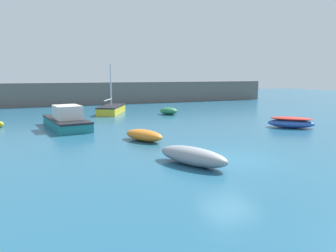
{
  "coord_description": "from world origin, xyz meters",
  "views": [
    {
      "loc": [
        -8.27,
        -12.33,
        3.83
      ],
      "look_at": [
        -0.11,
        6.97,
        0.53
      ],
      "focal_mm": 35.0,
      "sensor_mm": 36.0,
      "label": 1
    }
  ],
  "objects": [
    {
      "name": "mooring_buoy_yellow",
      "position": [
        -10.36,
        14.38,
        0.21
      ],
      "size": [
        0.42,
        0.42,
        0.42
      ],
      "primitive_type": "sphere",
      "color": "yellow",
      "rests_on": "ground_plane"
    },
    {
      "name": "open_tender_yellow",
      "position": [
        -2.25,
        5.52,
        0.33
      ],
      "size": [
        2.2,
        2.99,
        0.66
      ],
      "rotation": [
        0.0,
        0.0,
        2.02
      ],
      "color": "orange",
      "rests_on": "ground_plane"
    },
    {
      "name": "ground_plane",
      "position": [
        0.0,
        0.0,
        -0.1
      ],
      "size": [
        120.0,
        120.0,
        0.2
      ],
      "primitive_type": "cube",
      "color": "#235B7A"
    },
    {
      "name": "motorboat_with_cabin",
      "position": [
        -5.91,
        12.0,
        0.59
      ],
      "size": [
        2.98,
        6.34,
        1.68
      ],
      "rotation": [
        0.0,
        0.0,
        1.7
      ],
      "color": "teal",
      "rests_on": "ground_plane"
    },
    {
      "name": "sailboat_short_mast",
      "position": [
        -0.83,
        19.75,
        0.43
      ],
      "size": [
        3.9,
        5.3,
        4.87
      ],
      "rotation": [
        0.0,
        0.0,
        1.1
      ],
      "color": "yellow",
      "rests_on": "ground_plane"
    },
    {
      "name": "dinghy_near_pier",
      "position": [
        4.07,
        16.7,
        0.35
      ],
      "size": [
        2.02,
        2.17,
        0.69
      ],
      "rotation": [
        0.0,
        0.0,
        5.34
      ],
      "color": "#287A4C",
      "rests_on": "ground_plane"
    },
    {
      "name": "harbor_breakwater",
      "position": [
        0.0,
        31.09,
        1.42
      ],
      "size": [
        49.94,
        2.57,
        2.84
      ],
      "primitive_type": "cube",
      "color": "#66605B",
      "rests_on": "ground_plane"
    },
    {
      "name": "rowboat_white_midwater",
      "position": [
        -2.0,
        -0.2,
        0.39
      ],
      "size": [
        2.47,
        3.67,
        0.77
      ],
      "rotation": [
        0.0,
        0.0,
        2.0
      ],
      "color": "gray",
      "rests_on": "ground_plane"
    },
    {
      "name": "rowboat_with_red_cover",
      "position": [
        9.17,
        5.89,
        0.4
      ],
      "size": [
        3.32,
        3.21,
        0.79
      ],
      "rotation": [
        0.0,
        0.0,
        5.54
      ],
      "color": "#2D56B7",
      "rests_on": "ground_plane"
    }
  ]
}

